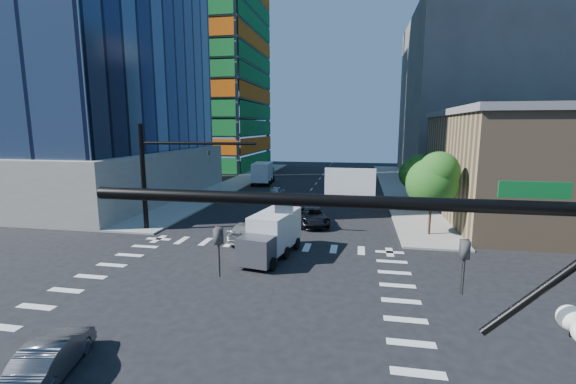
# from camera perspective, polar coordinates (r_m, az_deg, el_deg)

# --- Properties ---
(ground) EXTENTS (160.00, 160.00, 0.00)m
(ground) POSITION_cam_1_polar(r_m,az_deg,el_deg) (21.46, -8.85, -14.93)
(ground) COLOR black
(ground) RESTS_ON ground
(road_markings) EXTENTS (20.00, 20.00, 0.01)m
(road_markings) POSITION_cam_1_polar(r_m,az_deg,el_deg) (21.46, -8.85, -14.92)
(road_markings) COLOR silver
(road_markings) RESTS_ON ground
(sidewalk_ne) EXTENTS (5.00, 60.00, 0.15)m
(sidewalk_ne) POSITION_cam_1_polar(r_m,az_deg,el_deg) (59.32, 16.05, 0.70)
(sidewalk_ne) COLOR gray
(sidewalk_ne) RESTS_ON ground
(sidewalk_nw) EXTENTS (5.00, 60.00, 0.15)m
(sidewalk_nw) POSITION_cam_1_polar(r_m,az_deg,el_deg) (62.06, -7.58, 1.37)
(sidewalk_nw) COLOR gray
(sidewalk_nw) RESTS_ON ground
(construction_building) EXTENTS (25.16, 34.50, 70.60)m
(construction_building) POSITION_cam_1_polar(r_m,az_deg,el_deg) (88.64, -13.05, 19.60)
(construction_building) COLOR slate
(construction_building) RESTS_ON ground
(commercial_building) EXTENTS (20.50, 22.50, 10.60)m
(commercial_building) POSITION_cam_1_polar(r_m,az_deg,el_deg) (44.49, 34.89, 3.30)
(commercial_building) COLOR #8E7252
(commercial_building) RESTS_ON ground
(bg_building_ne) EXTENTS (24.00, 30.00, 28.00)m
(bg_building_ne) POSITION_cam_1_polar(r_m,az_deg,el_deg) (76.32, 26.62, 12.47)
(bg_building_ne) COLOR #5A5451
(bg_building_ne) RESTS_ON ground
(signal_mast_nw) EXTENTS (10.20, 0.40, 9.00)m
(signal_mast_nw) POSITION_cam_1_polar(r_m,az_deg,el_deg) (34.37, -18.57, 3.47)
(signal_mast_nw) COLOR black
(signal_mast_nw) RESTS_ON sidewalk_nw
(tree_south) EXTENTS (4.16, 4.16, 6.82)m
(tree_south) POSITION_cam_1_polar(r_m,az_deg,el_deg) (33.09, 20.83, 1.71)
(tree_south) COLOR #382316
(tree_south) RESTS_ON sidewalk_ne
(tree_north) EXTENTS (3.54, 3.52, 5.78)m
(tree_north) POSITION_cam_1_polar(r_m,az_deg,el_deg) (44.99, 18.49, 2.88)
(tree_north) COLOR #382316
(tree_north) RESTS_ON sidewalk_ne
(car_nb_far) EXTENTS (4.02, 6.08, 1.55)m
(car_nb_far) POSITION_cam_1_polar(r_m,az_deg,el_deg) (35.39, 3.57, -3.64)
(car_nb_far) COLOR black
(car_nb_far) RESTS_ON ground
(car_sb_near) EXTENTS (2.15, 4.95, 1.42)m
(car_sb_near) POSITION_cam_1_polar(r_m,az_deg,el_deg) (30.84, -6.35, -5.80)
(car_sb_near) COLOR #B9B9B9
(car_sb_near) RESTS_ON ground
(car_sb_mid) EXTENTS (1.73, 3.95, 1.33)m
(car_sb_mid) POSITION_cam_1_polar(r_m,az_deg,el_deg) (49.58, -1.75, 0.07)
(car_sb_mid) COLOR #AEB0B6
(car_sb_mid) RESTS_ON ground
(car_sb_cross) EXTENTS (2.40, 4.34, 1.35)m
(car_sb_cross) POSITION_cam_1_polar(r_m,az_deg,el_deg) (17.41, -31.59, -19.98)
(car_sb_cross) COLOR #4B4C50
(car_sb_cross) RESTS_ON ground
(box_truck_near) EXTENTS (3.41, 6.06, 3.00)m
(box_truck_near) POSITION_cam_1_polar(r_m,az_deg,el_deg) (26.45, -2.70, -6.98)
(box_truck_near) COLOR black
(box_truck_near) RESTS_ON ground
(box_truck_far) EXTENTS (3.32, 6.72, 3.41)m
(box_truck_far) POSITION_cam_1_polar(r_m,az_deg,el_deg) (60.75, -3.67, 2.63)
(box_truck_far) COLOR black
(box_truck_far) RESTS_ON ground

